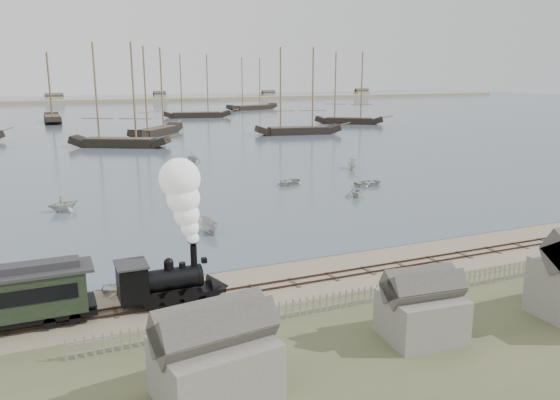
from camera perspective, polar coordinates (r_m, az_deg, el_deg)
name	(u,v)px	position (r m, az deg, el deg)	size (l,w,h in m)	color
ground	(295,272)	(40.38, 1.60, -7.49)	(600.00, 600.00, 0.00)	gray
harbor_water	(92,114)	(205.33, -19.09, 8.50)	(600.00, 336.00, 0.06)	#435260
rail_track	(307,280)	(38.69, 2.87, -8.39)	(120.00, 1.80, 0.16)	#34241C
picket_fence_west	(244,328)	(32.16, -3.78, -13.15)	(19.00, 0.10, 1.20)	slate
picket_fence_east	(502,281)	(41.60, 22.20, -7.88)	(15.00, 0.10, 1.20)	slate
shed_left	(216,397)	(26.26, -6.72, -19.79)	(5.00, 4.00, 4.10)	slate
shed_mid	(420,338)	(31.97, 14.40, -13.75)	(4.00, 3.50, 3.60)	slate
far_spit	(77,103)	(285.02, -20.45, 9.51)	(500.00, 20.00, 1.80)	tan
locomotive	(182,240)	(34.56, -10.19, -4.14)	(7.09, 2.65, 8.83)	black
beached_dinghy	(128,287)	(38.06, -15.56, -8.76)	(3.31, 2.37, 0.69)	#BAB9B1
rowboat_1	(63,203)	(61.42, -21.73, -0.31)	(3.25, 2.80, 1.71)	#BAB9B1
rowboat_2	(208,226)	(50.00, -7.50, -2.69)	(3.16, 1.19, 1.22)	#BAB9B1
rowboat_3	(369,183)	(70.97, 9.28, 1.81)	(3.94, 2.81, 0.82)	#BAB9B1
rowboat_4	(356,191)	(64.33, 7.94, 0.95)	(2.67, 2.30, 1.40)	#BAB9B1
rowboat_5	(352,164)	(83.22, 7.51, 3.73)	(3.53, 1.33, 1.36)	#BAB9B1
rowboat_7	(192,157)	(90.11, -9.16, 4.48)	(3.07, 2.65, 1.62)	#BAB9B1
rowboat_8	(288,182)	(70.72, 0.83, 1.93)	(3.76, 2.69, 0.78)	#BAB9B1
schooner_2	(117,95)	(110.66, -16.70, 10.47)	(19.28, 4.45, 20.00)	black
schooner_3	(155,91)	(129.82, -12.97, 11.01)	(19.21, 4.43, 20.00)	black
schooner_4	(298,91)	(128.54, 1.93, 11.31)	(20.12, 4.64, 20.00)	black
schooner_5	(350,88)	(156.65, 7.30, 11.55)	(19.04, 4.39, 20.00)	black
schooner_7	(50,87)	(174.29, -22.95, 10.79)	(21.39, 4.94, 20.00)	black
schooner_8	(196,86)	(179.38, -8.81, 11.70)	(21.70, 5.01, 20.00)	black
schooner_9	(252,84)	(215.53, -2.95, 12.06)	(21.96, 5.07, 20.00)	black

